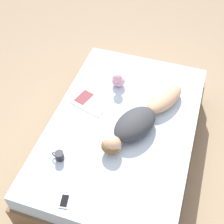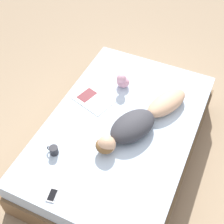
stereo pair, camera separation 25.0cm
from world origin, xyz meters
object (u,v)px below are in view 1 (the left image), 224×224
at_px(person, 142,118).
at_px(cell_phone, 65,201).
at_px(open_magazine, 91,101).
at_px(coffee_mug, 59,156).

bearing_deg(person, cell_phone, 92.48).
height_order(open_magazine, cell_phone, same).
relative_size(person, coffee_mug, 10.03).
relative_size(open_magazine, cell_phone, 3.29).
xyz_separation_m(open_magazine, coffee_mug, (0.02, 0.77, 0.04)).
distance_m(person, cell_phone, 1.10).
bearing_deg(cell_phone, person, -121.70).
bearing_deg(open_magazine, person, -175.21).
distance_m(open_magazine, cell_phone, 1.17).
bearing_deg(cell_phone, coffee_mug, -70.53).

